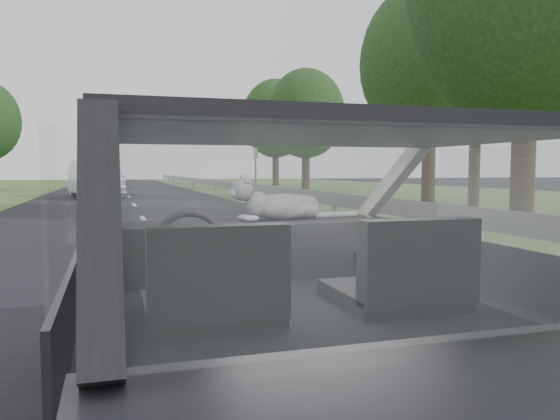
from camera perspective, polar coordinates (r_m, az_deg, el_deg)
subject_car at (r=2.46m, az=1.19°, el=-8.87°), size 1.80×4.00×1.45m
dashboard at (r=3.03m, az=-2.54°, el=-3.99°), size 1.58×0.45×0.30m
driver_seat at (r=2.06m, az=-6.92°, el=-7.11°), size 0.50×0.72×0.42m
passenger_seat at (r=2.33m, az=12.90°, el=-5.84°), size 0.50×0.72×0.42m
steering_wheel at (r=2.66m, az=-9.31°, el=-3.69°), size 0.36×0.36×0.04m
cat at (r=3.08m, az=0.45°, el=0.53°), size 0.60×0.28×0.26m
guardrail at (r=13.30m, az=5.22°, el=1.21°), size 0.05×90.00×0.32m
other_car at (r=25.93m, az=-18.80°, el=3.05°), size 2.90×5.36×1.67m
highway_sign at (r=30.10m, az=-2.56°, el=4.18°), size 0.15×1.00×2.48m
utility_pole at (r=14.45m, az=19.93°, el=15.61°), size 0.35×0.35×8.38m
tree_0 at (r=13.68m, az=24.40°, el=15.48°), size 6.76×6.76×8.06m
tree_1 at (r=22.51m, az=15.39°, el=11.47°), size 6.85×6.85×8.33m
tree_2 at (r=33.87m, az=2.72°, el=8.21°), size 5.12×5.12×7.23m
tree_3 at (r=43.33m, az=-0.46°, el=7.94°), size 7.03×7.03×8.11m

